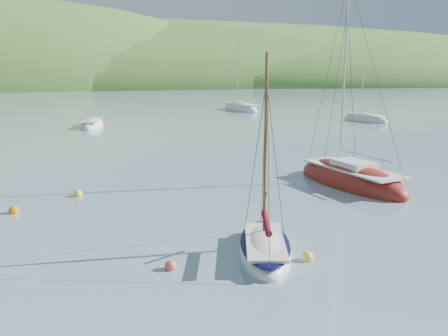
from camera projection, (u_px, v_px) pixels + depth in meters
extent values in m
plane|color=gray|center=(273.00, 269.00, 17.67)|extent=(700.00, 700.00, 0.00)
ellipsoid|color=#356426|center=(121.00, 83.00, 179.51)|extent=(440.00, 110.00, 44.00)
ellipsoid|color=#356426|center=(362.00, 81.00, 190.21)|extent=(240.00, 100.00, 34.00)
ellipsoid|color=white|center=(265.00, 252.00, 19.05)|extent=(3.17, 5.57, 1.29)
cube|color=silver|center=(265.00, 241.00, 18.85)|extent=(2.41, 4.33, 0.10)
cylinder|color=brown|center=(265.00, 147.00, 18.85)|extent=(0.12, 0.12, 7.01)
ellipsoid|color=black|center=(265.00, 242.00, 18.97)|extent=(3.12, 5.51, 0.22)
cylinder|color=maroon|center=(266.00, 222.00, 18.15)|extent=(0.86, 2.50, 0.24)
ellipsoid|color=maroon|center=(351.00, 182.00, 29.81)|extent=(4.94, 9.21, 2.41)
cube|color=silver|center=(353.00, 169.00, 29.48)|extent=(3.75, 7.16, 0.10)
cylinder|color=#B2B3B7|center=(344.00, 75.00, 29.42)|extent=(0.12, 0.12, 10.94)
cube|color=silver|center=(353.00, 165.00, 29.43)|extent=(2.16, 2.76, 0.42)
cylinder|color=#B2B3B7|center=(364.00, 156.00, 28.52)|extent=(1.05, 4.11, 0.09)
ellipsoid|color=white|center=(92.00, 126.00, 56.45)|extent=(3.24, 6.79, 1.78)
cube|color=silver|center=(92.00, 120.00, 56.19)|extent=(2.45, 5.29, 0.10)
cylinder|color=#B2B3B7|center=(91.00, 85.00, 56.28)|extent=(0.12, 0.12, 7.83)
ellipsoid|color=white|center=(241.00, 109.00, 75.80)|extent=(5.05, 9.28, 2.39)
cube|color=silver|center=(241.00, 104.00, 75.48)|extent=(3.83, 7.21, 0.10)
cylinder|color=#B2B3B7|center=(238.00, 68.00, 75.46)|extent=(0.12, 0.12, 10.56)
ellipsoid|color=white|center=(366.00, 120.00, 61.94)|extent=(4.41, 7.06, 1.82)
cube|color=silver|center=(367.00, 115.00, 61.69)|extent=(3.36, 5.48, 0.10)
cylinder|color=#B2B3B7|center=(363.00, 82.00, 61.64)|extent=(0.12, 0.12, 7.99)
sphere|color=yellow|center=(307.00, 257.00, 18.44)|extent=(0.46, 0.46, 0.46)
sphere|color=#F74D45|center=(171.00, 266.00, 17.63)|extent=(0.42, 0.42, 0.42)
sphere|color=orange|center=(401.00, 185.00, 29.34)|extent=(0.43, 0.43, 0.43)
sphere|color=orange|center=(14.00, 211.00, 24.22)|extent=(0.49, 0.49, 0.49)
sphere|color=yellow|center=(78.00, 194.00, 27.27)|extent=(0.47, 0.47, 0.47)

